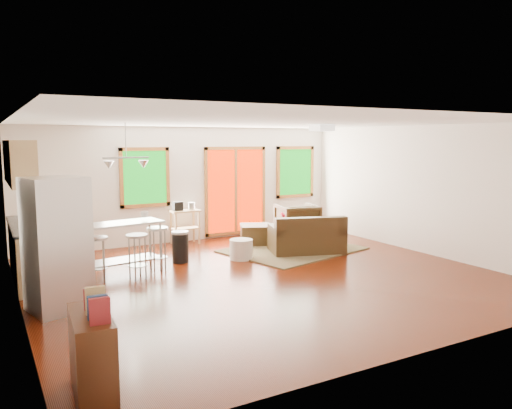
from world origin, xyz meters
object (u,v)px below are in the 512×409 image
rug (293,250)px  ottoman (256,235)px  refrigerator (58,244)px  kitchen_cart (184,215)px  armchair (297,220)px  loveseat (307,238)px  coffee_table (300,231)px  island (120,239)px

rug → ottoman: (-0.39, 0.90, 0.21)m
rug → refrigerator: refrigerator is taller
rug → kitchen_cart: size_ratio=2.73×
rug → armchair: bearing=52.4°
kitchen_cart → loveseat: bearing=-47.7°
coffee_table → ottoman: 1.00m
ottoman → kitchen_cart: bearing=149.4°
coffee_table → armchair: (0.28, 0.56, 0.15)m
ottoman → armchair: bearing=5.4°
rug → coffee_table: bearing=42.5°
rug → refrigerator: (-4.81, -1.56, 0.90)m
armchair → island: size_ratio=0.61×
rug → armchair: size_ratio=2.92×
rug → island: bearing=-177.8°
kitchen_cart → refrigerator: bearing=-132.9°
loveseat → kitchen_cart: size_ratio=1.72×
coffee_table → loveseat: bearing=-115.4°
loveseat → refrigerator: size_ratio=0.91×
rug → coffee_table: size_ratio=2.58×
ottoman → island: size_ratio=0.44×
loveseat → coffee_table: 0.89m
rug → armchair: 1.35m
coffee_table → kitchen_cart: size_ratio=1.06×
loveseat → refrigerator: (-4.93, -1.21, 0.60)m
loveseat → armchair: (0.66, 1.36, 0.14)m
loveseat → kitchen_cart: kitchen_cart is taller
rug → ottoman: size_ratio=3.98×
refrigerator → island: (1.18, 1.42, -0.29)m
rug → ottoman: 1.01m
rug → ottoman: bearing=113.2°
loveseat → island: 3.76m
armchair → island: (-4.41, -1.15, 0.17)m
island → kitchen_cart: kitchen_cart is taller
ottoman → refrigerator: 5.11m
coffee_table → ottoman: (-0.89, 0.44, -0.08)m
coffee_table → ottoman: bearing=153.4°
rug → kitchen_cart: kitchen_cart is taller
rug → kitchen_cart: bearing=135.8°
refrigerator → kitchen_cart: 4.48m
loveseat → armchair: bearing=82.2°
rug → refrigerator: bearing=-162.0°
island → armchair: bearing=14.7°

